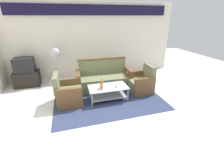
# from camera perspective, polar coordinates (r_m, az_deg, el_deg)

# --- Properties ---
(ground_plane) EXTENTS (14.00, 14.00, 0.00)m
(ground_plane) POSITION_cam_1_polar(r_m,az_deg,el_deg) (3.90, 2.57, -13.40)
(ground_plane) COLOR white
(wall_back) EXTENTS (6.52, 0.19, 2.80)m
(wall_back) POSITION_cam_1_polar(r_m,az_deg,el_deg) (6.19, -6.56, 14.63)
(wall_back) COLOR silver
(wall_back) RESTS_ON ground
(rug) EXTENTS (3.06, 2.24, 0.01)m
(rug) POSITION_cam_1_polar(r_m,az_deg,el_deg) (4.64, -1.51, -7.08)
(rug) COLOR #2D3856
(rug) RESTS_ON ground
(couch) EXTENTS (1.82, 0.79, 0.96)m
(couch) POSITION_cam_1_polar(r_m,az_deg,el_deg) (5.15, -2.96, -0.17)
(couch) COLOR #6B704C
(couch) RESTS_ON rug
(armchair_left) EXTENTS (0.72, 0.78, 0.85)m
(armchair_left) POSITION_cam_1_polar(r_m,az_deg,el_deg) (4.42, -15.87, -5.37)
(armchair_left) COLOR #6B704C
(armchair_left) RESTS_ON rug
(armchair_right) EXTENTS (0.71, 0.77, 0.85)m
(armchair_right) POSITION_cam_1_polar(r_m,az_deg,el_deg) (4.98, 10.59, -1.68)
(armchair_right) COLOR #6B704C
(armchair_right) RESTS_ON rug
(coffee_table) EXTENTS (1.10, 0.60, 0.40)m
(coffee_table) POSITION_cam_1_polar(r_m,az_deg,el_deg) (4.42, -1.47, -4.70)
(coffee_table) COLOR silver
(coffee_table) RESTS_ON rug
(bottle_green) EXTENTS (0.08, 0.08, 0.27)m
(bottle_green) POSITION_cam_1_polar(r_m,az_deg,el_deg) (4.26, -3.94, -2.24)
(bottle_green) COLOR #2D8C38
(bottle_green) RESTS_ON coffee_table
(bottle_orange) EXTENTS (0.06, 0.06, 0.26)m
(bottle_orange) POSITION_cam_1_polar(r_m,az_deg,el_deg) (4.18, -3.82, -2.84)
(bottle_orange) COLOR #D85919
(bottle_orange) RESTS_ON coffee_table
(cup) EXTENTS (0.08, 0.08, 0.10)m
(cup) POSITION_cam_1_polar(r_m,az_deg,el_deg) (4.31, 1.60, -2.67)
(cup) COLOR silver
(cup) RESTS_ON coffee_table
(tv_stand) EXTENTS (0.80, 0.50, 0.52)m
(tv_stand) POSITION_cam_1_polar(r_m,az_deg,el_deg) (6.07, -28.87, -0.05)
(tv_stand) COLOR black
(tv_stand) RESTS_ON ground
(television) EXTENTS (0.61, 0.46, 0.48)m
(television) POSITION_cam_1_polar(r_m,az_deg,el_deg) (5.93, -29.75, 4.44)
(television) COLOR black
(television) RESTS_ON tv_stand
(pedestal_fan) EXTENTS (0.36, 0.36, 1.27)m
(pedestal_fan) POSITION_cam_1_polar(r_m,az_deg,el_deg) (5.75, -20.14, 8.19)
(pedestal_fan) COLOR #2D2D33
(pedestal_fan) RESTS_ON ground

